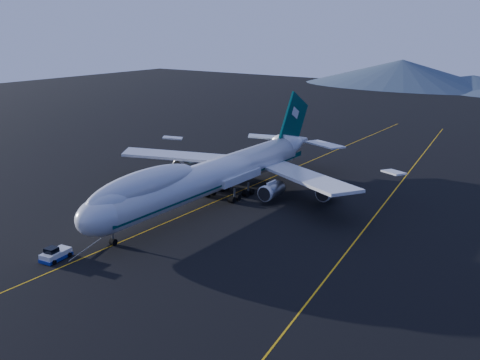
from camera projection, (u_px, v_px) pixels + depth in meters
The scene contains 5 objects.
ground at pixel (213, 203), 108.11m from camera, with size 500.00×500.00×0.00m, color black.
taxiway_line_main at pixel (213, 203), 108.11m from camera, with size 0.25×220.00×0.01m, color #EDAB0D.
taxiway_line_side at pixel (373, 218), 99.43m from camera, with size 0.25×200.00×0.01m, color #EDAB0D.
boeing_747 at pixel (213, 175), 106.52m from camera, with size 59.62×72.43×19.37m.
pushback_tug at pixel (56, 255), 81.80m from camera, with size 3.28×5.10×2.10m.
Camera 1 is at (63.37, -80.80, 34.57)m, focal length 40.00 mm.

